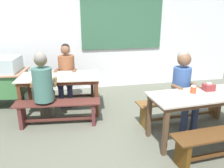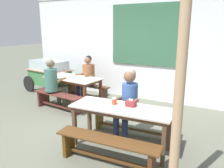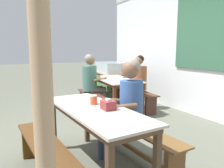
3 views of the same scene
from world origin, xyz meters
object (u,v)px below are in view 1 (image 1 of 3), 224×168
at_px(dining_table_far, 60,80).
at_px(bench_far_front, 58,110).
at_px(person_left_back_turned, 43,85).
at_px(person_right_near_table, 183,85).
at_px(bench_far_back, 64,88).
at_px(person_center_facing, 66,71).
at_px(condiment_jar, 193,89).
at_px(dining_table_near, 205,99).
at_px(tissue_box, 209,87).
at_px(bench_near_back, 182,107).

distance_m(dining_table_far, bench_far_front, 0.68).
distance_m(person_left_back_turned, person_right_near_table, 2.34).
height_order(bench_far_back, person_left_back_turned, person_left_back_turned).
bearing_deg(person_center_facing, condiment_jar, -45.44).
height_order(dining_table_near, person_left_back_turned, person_left_back_turned).
bearing_deg(person_center_facing, tissue_box, -40.43).
bearing_deg(bench_far_back, dining_table_near, -43.97).
relative_size(dining_table_far, person_right_near_table, 1.23).
distance_m(dining_table_far, bench_near_back, 2.30).
distance_m(dining_table_near, bench_far_back, 2.90).
relative_size(bench_far_back, person_right_near_table, 1.15).
height_order(bench_near_back, person_center_facing, person_center_facing).
bearing_deg(dining_table_far, bench_far_front, -95.90).
bearing_deg(person_right_near_table, bench_near_back, 52.77).
relative_size(bench_far_back, person_center_facing, 1.17).
xyz_separation_m(dining_table_far, tissue_box, (2.25, -1.32, 0.13)).
bearing_deg(person_right_near_table, tissue_box, -59.40).
bearing_deg(dining_table_near, tissue_box, 43.63).
xyz_separation_m(dining_table_far, person_left_back_turned, (-0.26, -0.47, 0.07)).
bearing_deg(dining_table_near, dining_table_far, 145.90).
distance_m(bench_far_back, person_right_near_table, 2.53).
bearing_deg(person_left_back_turned, bench_far_front, -21.97).
distance_m(person_left_back_turned, tissue_box, 2.65).
bearing_deg(dining_table_near, bench_near_back, 93.53).
height_order(dining_table_far, bench_near_back, dining_table_far).
relative_size(bench_far_back, person_left_back_turned, 1.15).
bearing_deg(tissue_box, bench_far_back, 139.34).
relative_size(dining_table_near, condiment_jar, 15.30).
bearing_deg(condiment_jar, dining_table_near, -20.70).
distance_m(bench_far_front, condiment_jar, 2.23).
height_order(dining_table_far, person_center_facing, person_center_facing).
relative_size(bench_far_front, bench_near_back, 0.88).
distance_m(person_right_near_table, tissue_box, 0.43).
height_order(dining_table_far, bench_far_front, dining_table_far).
height_order(bench_far_front, person_left_back_turned, person_left_back_turned).
bearing_deg(condiment_jar, person_left_back_turned, 157.88).
bearing_deg(tissue_box, person_right_near_table, 120.60).
distance_m(person_right_near_table, condiment_jar, 0.43).
distance_m(dining_table_near, condiment_jar, 0.23).
height_order(bench_far_back, bench_far_front, same).
xyz_separation_m(bench_near_back, person_left_back_turned, (-2.35, 0.41, 0.45)).
height_order(person_center_facing, condiment_jar, person_center_facing).
relative_size(dining_table_near, person_left_back_turned, 1.35).
height_order(person_right_near_table, tissue_box, person_right_near_table).
distance_m(bench_far_back, tissue_box, 2.93).
distance_m(dining_table_near, person_right_near_table, 0.49).
xyz_separation_m(bench_far_back, bench_near_back, (2.03, -1.44, -0.01)).
relative_size(dining_table_near, tissue_box, 11.03).
relative_size(dining_table_near, person_center_facing, 1.38).
height_order(bench_far_back, tissue_box, tissue_box).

